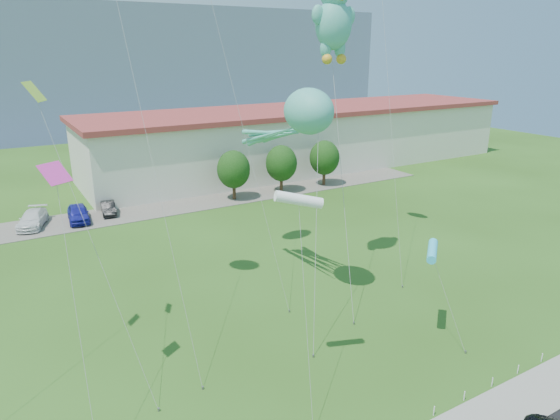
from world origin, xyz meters
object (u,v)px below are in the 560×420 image
object	(u,v)px
octopus_kite	(298,121)
teddy_bear_kite	(334,18)
parked_car_black	(108,208)
warehouse	(306,137)
parked_car_blue	(78,213)
parked_car_white	(33,219)

from	to	relation	value
octopus_kite	teddy_bear_kite	xyz separation A→B (m)	(3.81, 1.85, 5.95)
parked_car_black	octopus_kite	bearing A→B (deg)	-66.57
warehouse	parked_car_black	world-z (taller)	warehouse
warehouse	parked_car_black	distance (m)	30.39
parked_car_blue	octopus_kite	xyz separation A→B (m)	(9.79, -23.35, 10.78)
warehouse	teddy_bear_kite	distance (m)	38.16
warehouse	parked_car_blue	xyz separation A→B (m)	(-32.01, -9.10, -3.28)
teddy_bear_kite	octopus_kite	bearing A→B (deg)	-154.10
parked_car_blue	parked_car_black	world-z (taller)	parked_car_blue
parked_car_white	octopus_kite	bearing A→B (deg)	-41.29
warehouse	octopus_kite	world-z (taller)	octopus_kite
parked_car_black	teddy_bear_kite	world-z (taller)	teddy_bear_kite
parked_car_black	teddy_bear_kite	xyz separation A→B (m)	(10.63, -22.34, 16.91)
parked_car_white	teddy_bear_kite	xyz separation A→B (m)	(17.50, -22.09, 16.80)
parked_car_black	parked_car_white	bearing A→B (deg)	-170.17
warehouse	parked_car_blue	world-z (taller)	warehouse
parked_car_white	teddy_bear_kite	bearing A→B (deg)	-32.67
warehouse	octopus_kite	bearing A→B (deg)	-124.41
parked_car_white	parked_car_black	xyz separation A→B (m)	(6.88, 0.26, -0.11)
parked_car_blue	octopus_kite	bearing A→B (deg)	-62.01
parked_car_black	octopus_kite	xyz separation A→B (m)	(6.82, -24.19, 10.95)
parked_car_black	octopus_kite	distance (m)	27.42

